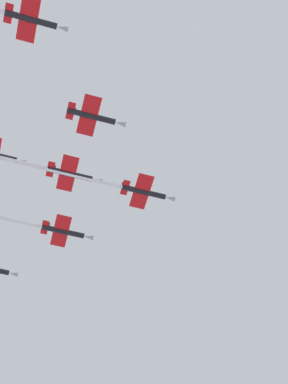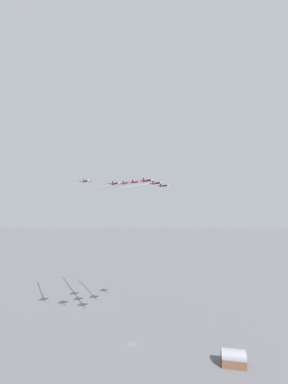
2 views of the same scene
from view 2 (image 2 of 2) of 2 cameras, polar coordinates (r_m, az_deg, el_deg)
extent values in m
plane|color=slate|center=(208.73, -2.53, -29.84)|extent=(2000.00, 2000.00, 0.00)
cube|color=brown|center=(193.79, 18.67, -31.20)|extent=(15.69, 11.97, 5.00)
cylinder|color=gray|center=(192.59, 18.66, -30.55)|extent=(15.69, 11.97, 9.00)
cylinder|color=black|center=(168.28, 0.55, 2.43)|extent=(5.31, 9.68, 1.23)
cone|color=#9EA3AD|center=(162.87, 1.55, 2.59)|extent=(2.00, 2.52, 1.17)
cube|color=red|center=(168.78, 0.46, 2.40)|extent=(9.64, 6.98, 0.20)
cube|color=red|center=(172.20, -0.13, 2.33)|extent=(4.11, 3.01, 0.20)
cube|color=black|center=(172.20, -0.11, 2.66)|extent=(0.91, 1.70, 2.02)
cylinder|color=white|center=(202.20, -4.37, 1.64)|extent=(27.79, 59.43, 0.86)
cylinder|color=black|center=(189.33, 2.55, 1.88)|extent=(5.31, 9.68, 1.23)
cone|color=#9EA3AD|center=(184.01, 3.50, 2.00)|extent=(2.00, 2.52, 1.17)
cube|color=red|center=(189.81, 2.47, 1.85)|extent=(9.64, 6.98, 0.20)
cube|color=red|center=(193.17, 1.91, 1.80)|extent=(4.11, 3.01, 0.20)
cube|color=black|center=(193.17, 1.92, 2.10)|extent=(0.91, 1.70, 2.02)
cylinder|color=white|center=(221.39, -2.06, 1.27)|extent=(26.63, 56.88, 0.86)
cylinder|color=black|center=(176.03, -6.30, 1.79)|extent=(5.31, 9.68, 1.23)
cone|color=#9EA3AD|center=(170.30, -5.57, 1.93)|extent=(2.00, 2.52, 1.17)
cube|color=red|center=(176.55, -6.37, 1.76)|extent=(9.64, 6.98, 0.20)
cube|color=red|center=(180.16, -6.80, 1.70)|extent=(4.11, 3.01, 0.20)
cube|color=black|center=(180.15, -6.79, 2.02)|extent=(0.91, 1.70, 2.02)
cylinder|color=black|center=(183.61, -1.92, 2.12)|extent=(5.31, 9.68, 1.23)
cone|color=#9EA3AD|center=(178.07, -1.08, 2.25)|extent=(2.00, 2.52, 1.17)
cube|color=red|center=(184.11, -1.99, 2.09)|extent=(9.64, 6.98, 0.20)
cube|color=red|center=(187.61, -2.49, 2.02)|extent=(4.11, 3.01, 0.20)
cube|color=black|center=(187.61, -2.48, 2.33)|extent=(0.91, 1.70, 2.02)
cylinder|color=white|center=(218.56, -6.14, 1.41)|extent=(28.21, 60.34, 0.86)
cylinder|color=black|center=(210.54, 4.16, 1.34)|extent=(5.31, 9.68, 1.23)
cone|color=#9EA3AD|center=(205.31, 5.04, 1.43)|extent=(2.00, 2.52, 1.17)
cube|color=red|center=(211.02, 4.08, 1.31)|extent=(9.64, 6.98, 0.20)
cube|color=red|center=(214.33, 3.55, 1.27)|extent=(4.11, 3.01, 0.20)
cube|color=black|center=(214.31, 3.56, 1.54)|extent=(0.91, 1.70, 2.02)
cylinder|color=black|center=(186.33, -12.48, 2.28)|extent=(5.31, 9.68, 1.23)
cone|color=#9EA3AD|center=(180.39, -11.99, 2.43)|extent=(2.00, 2.52, 1.17)
cube|color=red|center=(186.87, -12.53, 2.25)|extent=(9.64, 6.98, 0.20)
cube|color=red|center=(190.59, -12.82, 2.18)|extent=(4.11, 3.01, 0.20)
cube|color=black|center=(190.59, -12.81, 2.49)|extent=(0.91, 1.70, 2.02)
cylinder|color=white|center=(221.01, -14.80, 1.59)|extent=(26.30, 56.17, 0.86)
cylinder|color=black|center=(199.25, -4.01, 1.90)|extent=(5.31, 9.68, 1.23)
cone|color=#9EA3AD|center=(193.61, -3.29, 2.02)|extent=(2.00, 2.52, 1.17)
cube|color=red|center=(199.76, -4.07, 1.87)|extent=(9.64, 6.98, 0.20)
cube|color=red|center=(203.31, -4.49, 1.81)|extent=(4.11, 3.01, 0.20)
cube|color=black|center=(203.30, -4.48, 2.10)|extent=(0.91, 1.70, 2.02)
cylinder|color=white|center=(233.86, -7.56, 1.28)|extent=(27.52, 58.84, 0.86)
camera|label=1|loc=(191.30, -22.33, -31.57)|focal=51.97mm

